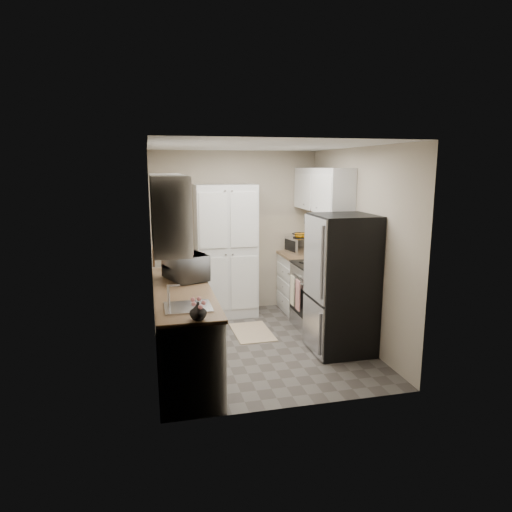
% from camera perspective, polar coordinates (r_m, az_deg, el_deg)
% --- Properties ---
extents(ground, '(3.20, 3.20, 0.00)m').
position_cam_1_polar(ground, '(6.00, 0.40, -10.97)').
color(ground, '#56514C').
rests_on(ground, ground).
extents(room_shell, '(2.64, 3.24, 2.52)m').
position_cam_1_polar(room_shell, '(5.59, 0.26, 4.62)').
color(room_shell, '#B9AB96').
rests_on(room_shell, ground).
extents(pantry_cabinet, '(0.90, 0.55, 2.00)m').
position_cam_1_polar(pantry_cabinet, '(6.93, -3.79, 0.63)').
color(pantry_cabinet, silver).
rests_on(pantry_cabinet, ground).
extents(base_cabinet_left, '(0.60, 2.30, 0.88)m').
position_cam_1_polar(base_cabinet_left, '(5.31, -9.04, -9.06)').
color(base_cabinet_left, silver).
rests_on(base_cabinet_left, ground).
extents(countertop_left, '(0.63, 2.33, 0.04)m').
position_cam_1_polar(countertop_left, '(5.17, -9.19, -4.27)').
color(countertop_left, '#846647').
rests_on(countertop_left, base_cabinet_left).
extents(base_cabinet_right, '(0.60, 0.80, 0.88)m').
position_cam_1_polar(base_cabinet_right, '(7.22, 5.81, -3.53)').
color(base_cabinet_right, silver).
rests_on(base_cabinet_right, ground).
extents(countertop_right, '(0.63, 0.83, 0.04)m').
position_cam_1_polar(countertop_right, '(7.12, 5.88, 0.06)').
color(countertop_right, '#846647').
rests_on(countertop_right, base_cabinet_right).
extents(electric_range, '(0.71, 0.78, 1.13)m').
position_cam_1_polar(electric_range, '(6.48, 8.00, -4.93)').
color(electric_range, '#B7B7BC').
rests_on(electric_range, ground).
extents(refrigerator, '(0.70, 0.72, 1.70)m').
position_cam_1_polar(refrigerator, '(5.66, 10.71, -3.48)').
color(refrigerator, '#B7B7BC').
rests_on(refrigerator, ground).
extents(microwave, '(0.57, 0.68, 0.32)m').
position_cam_1_polar(microwave, '(5.54, -8.75, -1.30)').
color(microwave, '#A8A8AC').
rests_on(microwave, countertop_left).
extents(wine_bottle, '(0.07, 0.07, 0.26)m').
position_cam_1_polar(wine_bottle, '(6.07, -11.34, -0.59)').
color(wine_bottle, black).
rests_on(wine_bottle, countertop_left).
extents(flower_vase, '(0.16, 0.16, 0.16)m').
position_cam_1_polar(flower_vase, '(4.10, -7.25, -6.83)').
color(flower_vase, white).
rests_on(flower_vase, countertop_left).
extents(cutting_board, '(0.07, 0.21, 0.27)m').
position_cam_1_polar(cutting_board, '(6.09, -9.60, -0.45)').
color(cutting_board, '#2E7E32').
rests_on(cutting_board, countertop_left).
extents(toaster_oven, '(0.41, 0.48, 0.24)m').
position_cam_1_polar(toaster_oven, '(7.22, 5.56, 1.37)').
color(toaster_oven, silver).
rests_on(toaster_oven, countertop_right).
extents(fruit_basket, '(0.30, 0.30, 0.11)m').
position_cam_1_polar(fruit_basket, '(7.16, 5.56, 2.71)').
color(fruit_basket, orange).
rests_on(fruit_basket, toaster_oven).
extents(kitchen_mat, '(0.52, 0.82, 0.01)m').
position_cam_1_polar(kitchen_mat, '(6.40, -0.48, -9.48)').
color(kitchen_mat, '#CDB28E').
rests_on(kitchen_mat, ground).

